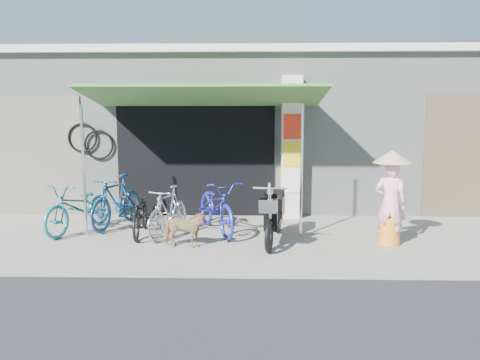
{
  "coord_description": "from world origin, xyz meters",
  "views": [
    {
      "loc": [
        0.02,
        -7.5,
        2.15
      ],
      "look_at": [
        -0.2,
        1.0,
        1.0
      ],
      "focal_mm": 35.0,
      "sensor_mm": 36.0,
      "label": 1
    }
  ],
  "objects_px": {
    "street_dog": "(183,229)",
    "bike_navy": "(217,206)",
    "bike_silver": "(168,211)",
    "nun": "(391,197)",
    "bike_teal": "(80,207)",
    "bike_black": "(141,214)",
    "moped": "(274,214)",
    "bike_blue": "(117,201)"
  },
  "relations": [
    {
      "from": "bike_navy",
      "to": "nun",
      "type": "bearing_deg",
      "value": -36.56
    },
    {
      "from": "bike_teal",
      "to": "street_dog",
      "type": "height_order",
      "value": "bike_teal"
    },
    {
      "from": "moped",
      "to": "nun",
      "type": "relative_size",
      "value": 1.15
    },
    {
      "from": "bike_teal",
      "to": "moped",
      "type": "distance_m",
      "value": 3.67
    },
    {
      "from": "bike_black",
      "to": "street_dog",
      "type": "xyz_separation_m",
      "value": [
        0.9,
        -0.83,
        -0.09
      ]
    },
    {
      "from": "bike_teal",
      "to": "nun",
      "type": "relative_size",
      "value": 1.12
    },
    {
      "from": "street_dog",
      "to": "bike_navy",
      "type": "bearing_deg",
      "value": -17.51
    },
    {
      "from": "moped",
      "to": "nun",
      "type": "xyz_separation_m",
      "value": [
        1.94,
        -0.14,
        0.33
      ]
    },
    {
      "from": "nun",
      "to": "bike_blue",
      "type": "bearing_deg",
      "value": 7.76
    },
    {
      "from": "bike_silver",
      "to": "nun",
      "type": "distance_m",
      "value": 3.89
    },
    {
      "from": "bike_teal",
      "to": "bike_black",
      "type": "relative_size",
      "value": 1.19
    },
    {
      "from": "moped",
      "to": "street_dog",
      "type": "bearing_deg",
      "value": -154.72
    },
    {
      "from": "bike_silver",
      "to": "moped",
      "type": "relative_size",
      "value": 0.82
    },
    {
      "from": "bike_teal",
      "to": "bike_blue",
      "type": "xyz_separation_m",
      "value": [
        0.59,
        0.39,
        0.04
      ]
    },
    {
      "from": "bike_blue",
      "to": "bike_black",
      "type": "relative_size",
      "value": 1.13
    },
    {
      "from": "bike_blue",
      "to": "bike_black",
      "type": "bearing_deg",
      "value": -27.65
    },
    {
      "from": "bike_silver",
      "to": "bike_teal",
      "type": "bearing_deg",
      "value": -172.75
    },
    {
      "from": "bike_blue",
      "to": "moped",
      "type": "bearing_deg",
      "value": -1.55
    },
    {
      "from": "bike_blue",
      "to": "bike_navy",
      "type": "relative_size",
      "value": 0.9
    },
    {
      "from": "bike_teal",
      "to": "street_dog",
      "type": "distance_m",
      "value": 2.36
    },
    {
      "from": "bike_teal",
      "to": "bike_black",
      "type": "xyz_separation_m",
      "value": [
        1.21,
        -0.21,
        -0.08
      ]
    },
    {
      "from": "bike_navy",
      "to": "nun",
      "type": "height_order",
      "value": "nun"
    },
    {
      "from": "bike_blue",
      "to": "street_dog",
      "type": "distance_m",
      "value": 2.1
    },
    {
      "from": "bike_black",
      "to": "bike_navy",
      "type": "xyz_separation_m",
      "value": [
        1.37,
        0.24,
        0.1
      ]
    },
    {
      "from": "bike_blue",
      "to": "bike_black",
      "type": "height_order",
      "value": "bike_blue"
    },
    {
      "from": "bike_navy",
      "to": "moped",
      "type": "distance_m",
      "value": 1.22
    },
    {
      "from": "nun",
      "to": "moped",
      "type": "bearing_deg",
      "value": 16.46
    },
    {
      "from": "bike_silver",
      "to": "moped",
      "type": "xyz_separation_m",
      "value": [
        1.9,
        -0.32,
        0.02
      ]
    },
    {
      "from": "bike_teal",
      "to": "nun",
      "type": "xyz_separation_m",
      "value": [
        5.57,
        -0.74,
        0.34
      ]
    },
    {
      "from": "bike_navy",
      "to": "moped",
      "type": "bearing_deg",
      "value": -53.2
    },
    {
      "from": "bike_black",
      "to": "nun",
      "type": "distance_m",
      "value": 4.41
    },
    {
      "from": "street_dog",
      "to": "bike_teal",
      "type": "bearing_deg",
      "value": 69.86
    },
    {
      "from": "bike_silver",
      "to": "nun",
      "type": "height_order",
      "value": "nun"
    },
    {
      "from": "bike_silver",
      "to": "nun",
      "type": "xyz_separation_m",
      "value": [
        3.85,
        -0.46,
        0.35
      ]
    },
    {
      "from": "bike_teal",
      "to": "bike_blue",
      "type": "relative_size",
      "value": 1.06
    },
    {
      "from": "street_dog",
      "to": "moped",
      "type": "xyz_separation_m",
      "value": [
        1.51,
        0.44,
        0.17
      ]
    },
    {
      "from": "bike_black",
      "to": "nun",
      "type": "height_order",
      "value": "nun"
    },
    {
      "from": "bike_teal",
      "to": "bike_silver",
      "type": "height_order",
      "value": "bike_teal"
    },
    {
      "from": "bike_silver",
      "to": "bike_navy",
      "type": "distance_m",
      "value": 0.91
    },
    {
      "from": "bike_black",
      "to": "street_dog",
      "type": "distance_m",
      "value": 1.23
    },
    {
      "from": "moped",
      "to": "nun",
      "type": "bearing_deg",
      "value": 5.07
    },
    {
      "from": "bike_navy",
      "to": "moped",
      "type": "xyz_separation_m",
      "value": [
        1.05,
        -0.63,
        -0.02
      ]
    }
  ]
}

